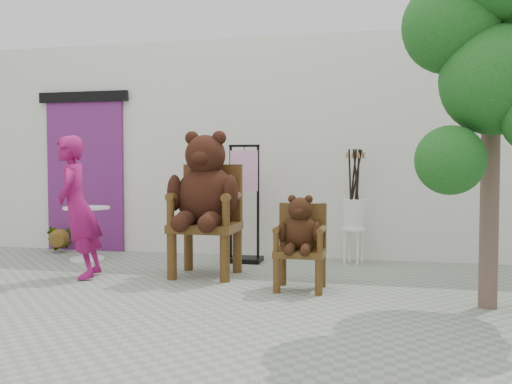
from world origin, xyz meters
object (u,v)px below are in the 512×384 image
person (78,207)px  cafe_table (87,227)px  chair_small (300,235)px  stool_bucket (354,213)px  display_stand (244,217)px  chair_big (206,195)px  tree (499,42)px

person → cafe_table: (-0.51, 1.08, -0.34)m
chair_small → stool_bucket: 1.68m
stool_bucket → chair_small: bearing=-106.1°
stool_bucket → display_stand: bearing=-172.3°
chair_big → cafe_table: size_ratio=2.32×
chair_big → person: bearing=-162.3°
display_stand → stool_bucket: (1.38, 0.19, 0.06)m
stool_bucket → tree: (1.28, -1.96, 1.65)m
chair_big → person: (-1.34, -0.43, -0.13)m
cafe_table → stool_bucket: (3.45, 0.49, 0.20)m
chair_small → cafe_table: size_ratio=1.35×
person → display_stand: size_ratio=1.03×
person → tree: size_ratio=0.49×
chair_big → chair_small: 1.28m
person → stool_bucket: size_ratio=1.08×
chair_big → tree: (2.88, -0.82, 1.38)m
chair_big → tree: tree is taller
cafe_table → tree: (4.73, -1.48, 1.85)m
chair_big → chair_small: size_ratio=1.72×
chair_big → stool_bucket: chair_big is taller
chair_big → cafe_table: chair_big is taller
chair_big → cafe_table: 2.02m
cafe_table → display_stand: 2.09m
person → display_stand: 2.09m
chair_big → tree: size_ratio=0.51×
chair_big → display_stand: (0.22, 0.96, -0.33)m
person → chair_small: bearing=73.3°
tree → stool_bucket: bearing=123.1°
stool_bucket → person: bearing=-151.9°
cafe_table → chair_big: bearing=-19.5°
person → display_stand: person is taller
chair_small → person: person is taller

